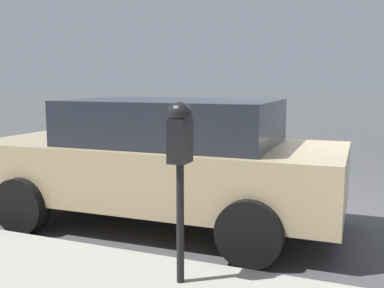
% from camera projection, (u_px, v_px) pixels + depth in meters
% --- Properties ---
extents(ground_plane, '(220.00, 220.00, 0.00)m').
position_uv_depth(ground_plane, '(317.00, 216.00, 5.73)').
color(ground_plane, '#424244').
extents(parking_meter, '(0.21, 0.19, 1.43)m').
position_uv_depth(parking_meter, '(180.00, 146.00, 3.42)').
color(parking_meter, black).
rests_on(parking_meter, sidewalk).
extents(car_tan, '(2.05, 4.28, 1.50)m').
position_uv_depth(car_tan, '(163.00, 159.00, 5.35)').
color(car_tan, tan).
rests_on(car_tan, ground_plane).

